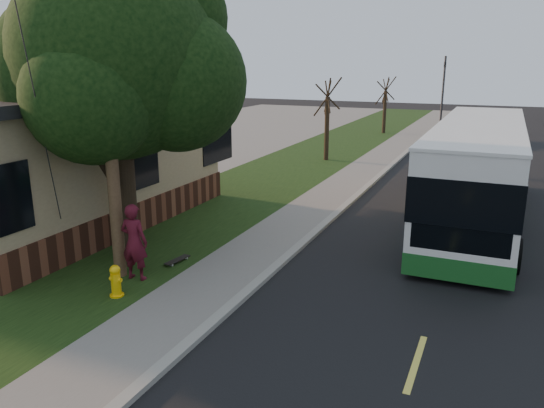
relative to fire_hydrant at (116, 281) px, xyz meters
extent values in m
plane|color=black|center=(2.60, 0.00, -0.43)|extent=(120.00, 120.00, 0.00)
cube|color=black|center=(6.60, 10.00, -0.43)|extent=(8.00, 80.00, 0.01)
cube|color=gray|center=(2.60, 10.00, -0.37)|extent=(0.25, 80.00, 0.12)
cube|color=slate|center=(1.60, 10.00, -0.39)|extent=(2.00, 80.00, 0.08)
cube|color=black|center=(-1.90, 10.00, -0.40)|extent=(5.00, 80.00, 0.07)
cube|color=slate|center=(-11.90, 10.00, -0.41)|extent=(15.00, 80.00, 0.04)
cylinder|color=yellow|center=(0.00, 0.00, -0.09)|extent=(0.22, 0.22, 0.55)
sphere|color=yellow|center=(0.00, 0.00, 0.26)|extent=(0.24, 0.24, 0.24)
cylinder|color=yellow|center=(0.00, 0.00, 0.04)|extent=(0.30, 0.10, 0.10)
cylinder|color=yellow|center=(0.00, 0.00, 0.04)|extent=(0.10, 0.18, 0.10)
cylinder|color=yellow|center=(0.00, 0.00, -0.34)|extent=(0.32, 0.32, 0.04)
cylinder|color=#473321|center=(-0.70, 1.00, 4.14)|extent=(0.30, 0.30, 9.00)
cylinder|color=#2D2D30|center=(-1.60, -0.10, 3.37)|extent=(2.52, 3.21, 7.60)
cylinder|color=black|center=(-1.60, 2.50, 1.64)|extent=(0.56, 0.56, 4.00)
sphere|color=black|center=(-1.60, 2.50, 4.84)|extent=(5.20, 5.20, 5.20)
sphere|color=black|center=(-0.20, 3.10, 4.24)|extent=(3.60, 3.60, 3.60)
sphere|color=black|center=(-2.80, 2.10, 4.54)|extent=(3.80, 3.80, 3.80)
sphere|color=black|center=(-1.30, 1.20, 3.94)|extent=(3.20, 3.20, 3.20)
sphere|color=black|center=(-2.20, 3.90, 5.24)|extent=(3.40, 3.40, 3.40)
sphere|color=black|center=(-0.70, 3.70, 5.84)|extent=(3.00, 3.00, 3.00)
cylinder|color=black|center=(-0.90, 18.00, 1.29)|extent=(0.24, 0.24, 3.30)
cylinder|color=black|center=(-0.90, 18.00, 2.94)|extent=(1.38, 0.57, 2.01)
cylinder|color=black|center=(-0.90, 18.00, 2.94)|extent=(0.74, 1.21, 1.58)
cylinder|color=black|center=(-0.90, 18.00, 2.94)|extent=(0.65, 1.05, 1.95)
cylinder|color=black|center=(-0.90, 18.00, 2.94)|extent=(1.28, 0.53, 1.33)
cylinder|color=black|center=(-0.90, 18.00, 2.94)|extent=(0.75, 1.21, 1.70)
cylinder|color=black|center=(-0.40, 30.00, 1.15)|extent=(0.24, 0.24, 3.03)
cylinder|color=black|center=(-0.40, 30.00, 2.66)|extent=(1.38, 0.57, 2.01)
cylinder|color=black|center=(-0.40, 30.00, 2.66)|extent=(0.74, 1.21, 1.58)
cylinder|color=black|center=(-0.40, 30.00, 2.66)|extent=(0.65, 1.05, 1.95)
cylinder|color=black|center=(-0.40, 30.00, 2.66)|extent=(1.28, 0.53, 1.33)
cylinder|color=black|center=(-0.40, 30.00, 2.66)|extent=(0.75, 1.21, 1.70)
cylinder|color=#2D2D30|center=(3.10, 34.00, 2.32)|extent=(0.16, 0.16, 5.50)
imported|color=black|center=(3.10, 34.00, 4.07)|extent=(0.18, 0.22, 1.10)
cube|color=silver|center=(6.93, 9.60, 1.42)|extent=(2.50, 12.02, 2.70)
cube|color=#195720|center=(6.93, 9.60, 0.02)|extent=(2.52, 12.04, 0.55)
cube|color=black|center=(6.93, 9.60, 1.62)|extent=(2.54, 12.06, 1.10)
cube|color=black|center=(6.93, 3.62, 1.27)|extent=(2.20, 0.06, 1.60)
cube|color=yellow|center=(6.93, 3.63, 2.62)|extent=(1.60, 0.06, 0.35)
cube|color=#FFF2CC|center=(6.18, 3.61, 0.12)|extent=(0.25, 0.04, 0.15)
cube|color=#FFF2CC|center=(7.69, 3.61, 0.12)|extent=(0.25, 0.04, 0.15)
cube|color=silver|center=(6.93, 9.60, 2.79)|extent=(2.55, 12.07, 0.08)
cylinder|color=black|center=(5.68, 5.19, 0.03)|extent=(0.28, 0.92, 0.92)
cylinder|color=black|center=(8.19, 5.19, 0.03)|extent=(0.28, 0.92, 0.92)
cylinder|color=black|center=(5.68, 8.60, 0.03)|extent=(0.28, 0.92, 0.92)
cylinder|color=black|center=(8.19, 8.60, 0.03)|extent=(0.28, 0.92, 0.92)
cylinder|color=black|center=(5.68, 14.01, 0.03)|extent=(0.28, 0.92, 0.92)
cylinder|color=black|center=(8.19, 14.01, 0.03)|extent=(0.28, 0.92, 0.92)
imported|color=#4D0F1C|center=(-0.20, 0.98, 0.58)|extent=(0.72, 0.50, 1.88)
cube|color=black|center=(0.10, 2.29, -0.29)|extent=(0.32, 0.85, 0.02)
cylinder|color=silver|center=(0.06, 2.00, -0.34)|extent=(0.19, 0.08, 0.05)
cylinder|color=silver|center=(0.14, 2.58, -0.34)|extent=(0.19, 0.08, 0.05)
cube|color=black|center=(-6.90, 7.54, 0.29)|extent=(1.61, 1.27, 1.37)
cube|color=black|center=(-6.90, 7.54, 1.02)|extent=(1.67, 1.33, 0.09)
imported|color=black|center=(5.17, 28.14, 0.39)|extent=(2.18, 4.90, 1.64)
camera|label=1|loc=(7.58, -8.65, 4.77)|focal=35.00mm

